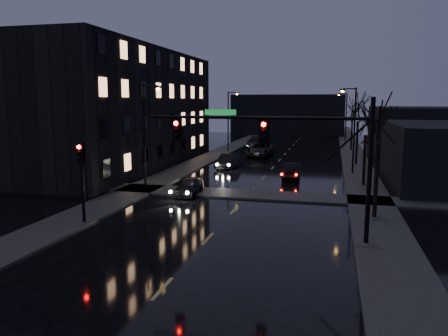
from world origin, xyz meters
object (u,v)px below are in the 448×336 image
Objects in this scene: oncoming_car_c at (260,150)px; lead_car at (291,170)px; oncoming_car_b at (228,161)px; oncoming_car_d at (255,143)px; oncoming_car_a at (189,186)px.

oncoming_car_c is 15.57m from lead_car.
oncoming_car_d is (-0.43, 18.40, 0.09)m from oncoming_car_b.
lead_car is at bearing -70.64° from oncoming_car_c.
oncoming_car_a is 13.34m from oncoming_car_b.
oncoming_car_b is 0.74× the size of oncoming_car_c.
lead_car reaches higher than oncoming_car_a.
oncoming_car_b is 1.02× the size of lead_car.
oncoming_car_b is at bearing -99.48° from oncoming_car_c.
lead_car is (6.85, -4.55, -0.02)m from oncoming_car_b.
lead_car is (6.59, 8.78, 0.05)m from oncoming_car_a.
oncoming_car_b is at bearing 86.32° from oncoming_car_a.
oncoming_car_b is 18.41m from oncoming_car_d.
oncoming_car_d is 24.09m from lead_car.
oncoming_car_a is 23.51m from oncoming_car_c.
oncoming_car_c reaches higher than oncoming_car_b.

